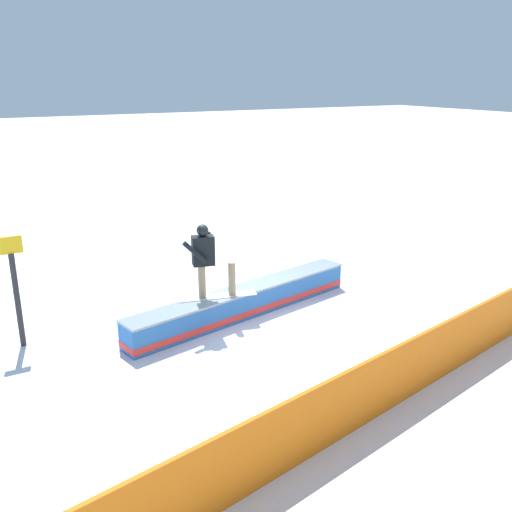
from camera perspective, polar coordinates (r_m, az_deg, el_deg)
ground_plane at (r=11.34m, az=-1.24°, el=-5.97°), size 120.00×120.00×0.00m
grind_box at (r=11.24m, az=-1.24°, el=-4.77°), size 5.24×1.62×0.56m
snowboarder at (r=10.45m, az=-4.97°, el=-0.24°), size 1.52×0.60×1.44m
safety_fence at (r=8.19m, az=12.38°, el=-12.64°), size 11.65×2.46×0.96m
trail_marker at (r=10.54m, az=-23.14°, el=-3.07°), size 0.40×0.10×2.01m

